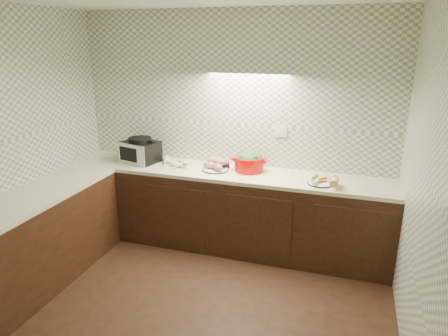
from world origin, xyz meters
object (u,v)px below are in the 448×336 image
(dutch_oven, at_px, (249,161))
(sweet_potato_plate, at_px, (216,165))
(onion_bowl, at_px, (224,164))
(veg_plate, at_px, (326,181))
(toaster_oven, at_px, (140,151))
(parsnip_pile, at_px, (172,163))

(dutch_oven, bearing_deg, sweet_potato_plate, -169.93)
(sweet_potato_plate, xyz_separation_m, onion_bowl, (0.06, 0.11, -0.01))
(sweet_potato_plate, relative_size, veg_plate, 0.94)
(toaster_oven, relative_size, dutch_oven, 1.21)
(toaster_oven, xyz_separation_m, parsnip_pile, (0.42, -0.05, -0.10))
(parsnip_pile, height_order, veg_plate, veg_plate)
(dutch_oven, height_order, veg_plate, dutch_oven)
(parsnip_pile, bearing_deg, dutch_oven, 6.65)
(parsnip_pile, relative_size, onion_bowl, 3.53)
(sweet_potato_plate, distance_m, dutch_oven, 0.37)
(toaster_oven, xyz_separation_m, dutch_oven, (1.30, 0.06, -0.03))
(toaster_oven, height_order, sweet_potato_plate, toaster_oven)
(toaster_oven, bearing_deg, parsnip_pile, 8.33)
(onion_bowl, bearing_deg, veg_plate, -11.05)
(parsnip_pile, distance_m, onion_bowl, 0.59)
(toaster_oven, height_order, veg_plate, toaster_oven)
(dutch_oven, xyz_separation_m, veg_plate, (0.84, -0.19, -0.06))
(onion_bowl, bearing_deg, toaster_oven, -175.13)
(sweet_potato_plate, bearing_deg, veg_plate, -5.36)
(onion_bowl, distance_m, dutch_oven, 0.31)
(toaster_oven, relative_size, parsnip_pile, 1.00)
(sweet_potato_plate, height_order, veg_plate, sweet_potato_plate)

